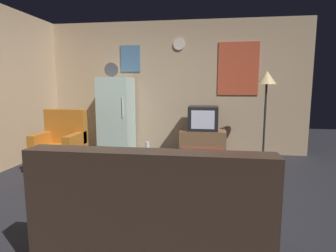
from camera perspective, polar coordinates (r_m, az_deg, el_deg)
name	(u,v)px	position (r m, az deg, el deg)	size (l,w,h in m)	color
ground_plane	(148,197)	(3.54, -4.00, -14.19)	(12.00, 12.00, 0.00)	#232328
wall_with_art	(174,88)	(5.69, 1.27, 7.80)	(5.20, 0.12, 2.60)	tan
fridge	(117,116)	(5.55, -10.41, 1.98)	(0.60, 0.62, 1.77)	silver
tv_stand	(203,144)	(5.32, 7.05, -3.59)	(0.84, 0.53, 0.53)	brown
crt_tv	(203,118)	(5.24, 7.14, 1.59)	(0.54, 0.51, 0.44)	black
standing_lamp	(266,85)	(5.08, 19.37, 7.89)	(0.32, 0.32, 1.59)	#332D28
coffee_table	(136,171)	(3.83, -6.50, -8.98)	(0.72, 0.72, 0.44)	brown
wine_glass	(147,147)	(3.85, -4.21, -4.29)	(0.05, 0.05, 0.15)	silver
mug_ceramic_white	(130,152)	(3.72, -7.64, -5.26)	(0.08, 0.08, 0.09)	silver
mug_ceramic_tan	(134,150)	(3.83, -7.02, -4.83)	(0.08, 0.08, 0.09)	tan
remote_control	(133,157)	(3.62, -7.06, -6.18)	(0.15, 0.04, 0.02)	black
armchair	(61,149)	(4.84, -20.94, -4.36)	(0.68, 0.68, 0.96)	#B2661E
couch	(155,221)	(2.30, -2.69, -18.64)	(1.70, 0.80, 0.92)	#38281E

